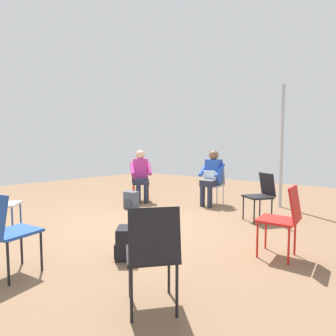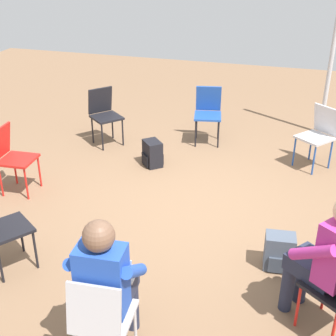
{
  "view_description": "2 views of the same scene",
  "coord_description": "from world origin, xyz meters",
  "px_view_note": "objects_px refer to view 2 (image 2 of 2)",
  "views": [
    {
      "loc": [
        3.07,
        -2.99,
        1.27
      ],
      "look_at": [
        0.32,
        0.33,
        0.96
      ],
      "focal_mm": 28.0,
      "sensor_mm": 36.0,
      "label": 1
    },
    {
      "loc": [
        -1.07,
        4.56,
        2.89
      ],
      "look_at": [
        0.16,
        0.37,
        0.71
      ],
      "focal_mm": 50.0,
      "sensor_mm": 36.0,
      "label": 2
    }
  ],
  "objects_px": {
    "chair_southwest": "(319,133)",
    "chair_south": "(208,111)",
    "chair_southeast": "(104,112)",
    "chair_east": "(12,155)",
    "chair_north": "(101,317)",
    "backpack_near_laptop_user": "(279,253)",
    "person_in_magenta": "(328,255)",
    "backpack_by_empty_chair": "(153,155)",
    "person_with_laptop": "(107,279)"
  },
  "relations": [
    {
      "from": "chair_southeast",
      "to": "person_with_laptop",
      "type": "bearing_deg",
      "value": 64.23
    },
    {
      "from": "chair_south",
      "to": "backpack_by_empty_chair",
      "type": "bearing_deg",
      "value": 51.91
    },
    {
      "from": "chair_southeast",
      "to": "backpack_near_laptop_user",
      "type": "height_order",
      "value": "chair_southeast"
    },
    {
      "from": "person_with_laptop",
      "to": "backpack_near_laptop_user",
      "type": "relative_size",
      "value": 3.44
    },
    {
      "from": "chair_southwest",
      "to": "chair_south",
      "type": "height_order",
      "value": "same"
    },
    {
      "from": "chair_south",
      "to": "backpack_by_empty_chair",
      "type": "relative_size",
      "value": 2.36
    },
    {
      "from": "chair_east",
      "to": "chair_southeast",
      "type": "bearing_deg",
      "value": 161.16
    },
    {
      "from": "chair_southeast",
      "to": "chair_south",
      "type": "distance_m",
      "value": 1.57
    },
    {
      "from": "chair_north",
      "to": "chair_southeast",
      "type": "distance_m",
      "value": 4.23
    },
    {
      "from": "backpack_near_laptop_user",
      "to": "chair_southeast",
      "type": "bearing_deg",
      "value": -39.77
    },
    {
      "from": "backpack_by_empty_chair",
      "to": "person_in_magenta",
      "type": "bearing_deg",
      "value": 132.47
    },
    {
      "from": "chair_southwest",
      "to": "person_in_magenta",
      "type": "relative_size",
      "value": 0.69
    },
    {
      "from": "chair_north",
      "to": "backpack_near_laptop_user",
      "type": "relative_size",
      "value": 2.36
    },
    {
      "from": "chair_east",
      "to": "backpack_near_laptop_user",
      "type": "relative_size",
      "value": 2.36
    },
    {
      "from": "person_with_laptop",
      "to": "backpack_by_empty_chair",
      "type": "relative_size",
      "value": 3.44
    },
    {
      "from": "chair_southwest",
      "to": "chair_southeast",
      "type": "height_order",
      "value": "same"
    },
    {
      "from": "chair_north",
      "to": "chair_southeast",
      "type": "relative_size",
      "value": 1.0
    },
    {
      "from": "backpack_near_laptop_user",
      "to": "chair_south",
      "type": "bearing_deg",
      "value": -65.15
    },
    {
      "from": "chair_southeast",
      "to": "chair_east",
      "type": "xyz_separation_m",
      "value": [
        0.47,
        1.72,
        0.0
      ]
    },
    {
      "from": "chair_east",
      "to": "backpack_by_empty_chair",
      "type": "xyz_separation_m",
      "value": [
        -1.41,
        -1.17,
        -0.34
      ]
    },
    {
      "from": "backpack_near_laptop_user",
      "to": "chair_southwest",
      "type": "bearing_deg",
      "value": -97.2
    },
    {
      "from": "person_with_laptop",
      "to": "person_in_magenta",
      "type": "distance_m",
      "value": 1.69
    },
    {
      "from": "chair_east",
      "to": "backpack_near_laptop_user",
      "type": "distance_m",
      "value": 3.34
    },
    {
      "from": "chair_southeast",
      "to": "backpack_near_laptop_user",
      "type": "bearing_deg",
      "value": 90.57
    },
    {
      "from": "chair_southeast",
      "to": "chair_east",
      "type": "relative_size",
      "value": 1.0
    },
    {
      "from": "person_in_magenta",
      "to": "backpack_by_empty_chair",
      "type": "relative_size",
      "value": 3.44
    },
    {
      "from": "person_with_laptop",
      "to": "backpack_near_laptop_user",
      "type": "distance_m",
      "value": 1.88
    },
    {
      "from": "chair_south",
      "to": "chair_east",
      "type": "xyz_separation_m",
      "value": [
        1.96,
        2.23,
        0.0
      ]
    },
    {
      "from": "person_in_magenta",
      "to": "chair_north",
      "type": "bearing_deg",
      "value": 159.39
    },
    {
      "from": "chair_southwest",
      "to": "chair_south",
      "type": "relative_size",
      "value": 1.0
    },
    {
      "from": "chair_southwest",
      "to": "chair_north",
      "type": "distance_m",
      "value": 4.22
    },
    {
      "from": "chair_north",
      "to": "person_with_laptop",
      "type": "relative_size",
      "value": 0.69
    },
    {
      "from": "chair_southeast",
      "to": "chair_east",
      "type": "height_order",
      "value": "same"
    },
    {
      "from": "chair_south",
      "to": "chair_east",
      "type": "height_order",
      "value": "same"
    },
    {
      "from": "person_with_laptop",
      "to": "person_in_magenta",
      "type": "xyz_separation_m",
      "value": [
        -1.52,
        -0.74,
        0.0
      ]
    },
    {
      "from": "chair_southwest",
      "to": "chair_southeast",
      "type": "relative_size",
      "value": 1.0
    },
    {
      "from": "chair_north",
      "to": "chair_east",
      "type": "relative_size",
      "value": 1.0
    },
    {
      "from": "person_in_magenta",
      "to": "chair_south",
      "type": "bearing_deg",
      "value": 63.88
    },
    {
      "from": "chair_southwest",
      "to": "person_in_magenta",
      "type": "distance_m",
      "value": 3.06
    },
    {
      "from": "chair_southwest",
      "to": "backpack_near_laptop_user",
      "type": "relative_size",
      "value": 2.36
    },
    {
      "from": "chair_southeast",
      "to": "person_in_magenta",
      "type": "xyz_separation_m",
      "value": [
        -3.16,
        2.98,
        0.2
      ]
    },
    {
      "from": "chair_southeast",
      "to": "chair_south",
      "type": "relative_size",
      "value": 1.0
    },
    {
      "from": "chair_southeast",
      "to": "backpack_near_laptop_user",
      "type": "relative_size",
      "value": 2.36
    },
    {
      "from": "chair_southwest",
      "to": "chair_east",
      "type": "distance_m",
      "value": 4.0
    },
    {
      "from": "backpack_near_laptop_user",
      "to": "person_in_magenta",
      "type": "bearing_deg",
      "value": 119.45
    },
    {
      "from": "chair_south",
      "to": "backpack_by_empty_chair",
      "type": "height_order",
      "value": "chair_south"
    },
    {
      "from": "person_in_magenta",
      "to": "backpack_by_empty_chair",
      "type": "bearing_deg",
      "value": 80.62
    },
    {
      "from": "chair_east",
      "to": "person_with_laptop",
      "type": "bearing_deg",
      "value": 43.22
    },
    {
      "from": "chair_north",
      "to": "chair_southeast",
      "type": "xyz_separation_m",
      "value": [
        1.66,
        -3.89,
        0.0
      ]
    },
    {
      "from": "chair_north",
      "to": "person_in_magenta",
      "type": "distance_m",
      "value": 1.77
    }
  ]
}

